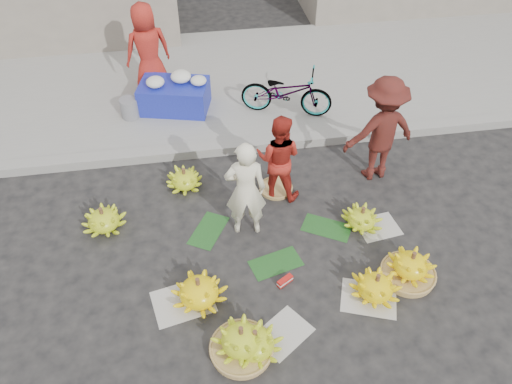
{
  "coord_description": "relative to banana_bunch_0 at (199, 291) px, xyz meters",
  "views": [
    {
      "loc": [
        -0.98,
        -4.14,
        5.01
      ],
      "look_at": [
        -0.26,
        0.42,
        0.7
      ],
      "focal_mm": 35.0,
      "sensor_mm": 36.0,
      "label": 1
    }
  ],
  "objects": [
    {
      "name": "grey_bucket",
      "position": [
        -0.88,
        3.85,
        0.11
      ],
      "size": [
        0.3,
        0.3,
        0.34
      ],
      "primitive_type": "cylinder",
      "color": "slate",
      "rests_on": "sidewalk"
    },
    {
      "name": "man_striped",
      "position": [
        2.78,
        1.89,
        0.64
      ],
      "size": [
        1.14,
        0.75,
        1.64
      ],
      "primitive_type": "imported",
      "rotation": [
        0.0,
        0.0,
        3.27
      ],
      "color": "maroon",
      "rests_on": "ground"
    },
    {
      "name": "banana_bunch_2",
      "position": [
        0.4,
        -0.75,
        0.02
      ],
      "size": [
        0.68,
        0.68,
        0.46
      ],
      "rotation": [
        0.0,
        0.0,
        0.08
      ],
      "color": "#A17C43",
      "rests_on": "ground"
    },
    {
      "name": "incense_stack",
      "position": [
        1.05,
        0.07,
        -0.13
      ],
      "size": [
        0.22,
        0.17,
        0.09
      ],
      "primitive_type": "cube",
      "rotation": [
        0.0,
        0.0,
        0.55
      ],
      "color": "red",
      "rests_on": "ground"
    },
    {
      "name": "sidewalk",
      "position": [
        1.1,
        4.9,
        -0.12
      ],
      "size": [
        40.0,
        4.0,
        0.12
      ],
      "primitive_type": "cube",
      "color": "gray",
      "rests_on": "ground"
    },
    {
      "name": "basket_spare",
      "position": [
        1.26,
        1.76,
        -0.15
      ],
      "size": [
        0.62,
        0.62,
        0.05
      ],
      "primitive_type": "cylinder",
      "rotation": [
        0.0,
        0.0,
        -0.42
      ],
      "color": "#A17C43",
      "rests_on": "ground"
    },
    {
      "name": "banana_bunch_4",
      "position": [
        2.58,
        -0.06,
        0.02
      ],
      "size": [
        0.66,
        0.66,
        0.45
      ],
      "rotation": [
        0.0,
        0.0,
        -0.1
      ],
      "color": "#A17C43",
      "rests_on": "ground"
    },
    {
      "name": "ground",
      "position": [
        1.1,
        0.6,
        -0.18
      ],
      "size": [
        80.0,
        80.0,
        0.0
      ],
      "primitive_type": "plane",
      "color": "black",
      "rests_on": "ground"
    },
    {
      "name": "banana_bunch_5",
      "position": [
        2.27,
        0.87,
        -0.03
      ],
      "size": [
        0.57,
        0.57,
        0.34
      ],
      "rotation": [
        0.0,
        0.0,
        -0.08
      ],
      "color": "#98BB1A",
      "rests_on": "ground"
    },
    {
      "name": "flower_table",
      "position": [
        -0.1,
        4.0,
        0.22
      ],
      "size": [
        1.29,
        0.98,
        0.67
      ],
      "rotation": [
        0.0,
        0.0,
        -0.25
      ],
      "color": "#17209B",
      "rests_on": "sidewalk"
    },
    {
      "name": "banana_bunch_3",
      "position": [
        2.08,
        -0.25,
        -0.02
      ],
      "size": [
        0.66,
        0.66,
        0.37
      ],
      "rotation": [
        0.0,
        0.0,
        -0.12
      ],
      "color": "yellow",
      "rests_on": "ground"
    },
    {
      "name": "vendor_cream",
      "position": [
        0.71,
        1.05,
        0.55
      ],
      "size": [
        0.56,
        0.4,
        1.46
      ],
      "primitive_type": "imported",
      "rotation": [
        0.0,
        0.0,
        3.05
      ],
      "color": "white",
      "rests_on": "ground"
    },
    {
      "name": "banana_bunch_7",
      "position": [
        -0.06,
        2.05,
        -0.03
      ],
      "size": [
        0.7,
        0.7,
        0.34
      ],
      "rotation": [
        0.0,
        0.0,
        -0.39
      ],
      "color": "#98BB1A",
      "rests_on": "ground"
    },
    {
      "name": "bicycle",
      "position": [
        1.76,
        3.56,
        0.35
      ],
      "size": [
        1.01,
        1.64,
        0.81
      ],
      "primitive_type": "imported",
      "rotation": [
        0.0,
        0.0,
        1.24
      ],
      "color": "gray",
      "rests_on": "sidewalk"
    },
    {
      "name": "newspaper_scatter",
      "position": [
        1.1,
        -0.2,
        -0.18
      ],
      "size": [
        3.2,
        1.8,
        0.0
      ],
      "primitive_type": null,
      "color": "beige",
      "rests_on": "ground"
    },
    {
      "name": "banana_leaves",
      "position": [
        1.0,
        0.8,
        -0.17
      ],
      "size": [
        2.0,
        1.0,
        0.0
      ],
      "primitive_type": null,
      "color": "#174519",
      "rests_on": "ground"
    },
    {
      "name": "banana_bunch_0",
      "position": [
        0.0,
        0.0,
        0.0
      ],
      "size": [
        0.73,
        0.73,
        0.4
      ],
      "rotation": [
        0.0,
        0.0,
        0.13
      ],
      "color": "yellow",
      "rests_on": "ground"
    },
    {
      "name": "vendor_red",
      "position": [
        1.26,
        1.69,
        0.49
      ],
      "size": [
        0.79,
        0.72,
        1.33
      ],
      "primitive_type": "imported",
      "rotation": [
        0.0,
        0.0,
        2.74
      ],
      "color": "red",
      "rests_on": "ground"
    },
    {
      "name": "banana_bunch_1",
      "position": [
        0.55,
        -0.75,
        -0.02
      ],
      "size": [
        0.67,
        0.67,
        0.37
      ],
      "rotation": [
        0.0,
        0.0,
        0.14
      ],
      "color": "#98BB1A",
      "rests_on": "ground"
    },
    {
      "name": "flower_vendor",
      "position": [
        -0.48,
        4.64,
        0.75
      ],
      "size": [
        0.91,
        0.72,
        1.62
      ],
      "primitive_type": "imported",
      "rotation": [
        0.0,
        0.0,
        3.43
      ],
      "color": "red",
      "rests_on": "sidewalk"
    },
    {
      "name": "banana_bunch_6",
      "position": [
        -1.18,
        1.38,
        -0.02
      ],
      "size": [
        0.69,
        0.69,
        0.37
      ],
      "rotation": [
        0.0,
        0.0,
        -0.2
      ],
      "color": "#98BB1A",
      "rests_on": "ground"
    },
    {
      "name": "curb",
      "position": [
        1.1,
        2.8,
        -0.1
      ],
      "size": [
        40.0,
        0.25,
        0.15
      ],
      "primitive_type": "cube",
      "color": "gray",
      "rests_on": "ground"
    }
  ]
}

